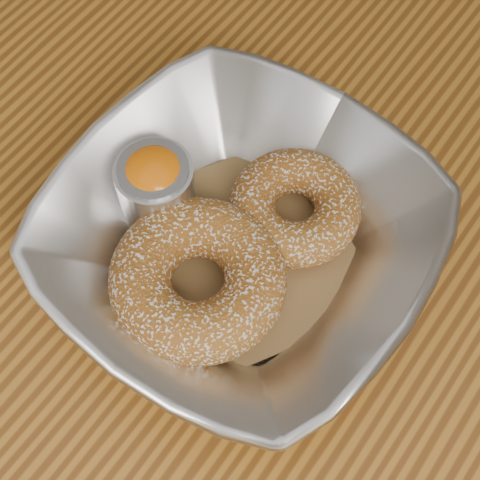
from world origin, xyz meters
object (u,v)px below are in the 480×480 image
Objects in this scene: table at (281,403)px; donut_back at (295,207)px; ramekin at (156,186)px; donut_front at (198,279)px; serving_bowl at (240,240)px.

donut_back is (-0.05, 0.08, 0.12)m from table.
donut_front is at bearing -29.41° from ramekin.
donut_front is at bearing -97.88° from serving_bowl.
donut_front is 0.07m from ramekin.
donut_front is (-0.01, -0.04, 0.00)m from serving_bowl.
donut_front is 1.99× the size of ramekin.
table is 0.15m from serving_bowl.
ramekin is at bearing 150.59° from donut_front.
serving_bowl is at bearing -107.42° from donut_back.
donut_back is (0.01, 0.04, -0.00)m from serving_bowl.
serving_bowl reaches higher than donut_front.
serving_bowl is 2.73× the size of donut_back.
serving_bowl is 0.05m from donut_back.
table is 0.16m from donut_back.
table is 4.99× the size of serving_bowl.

